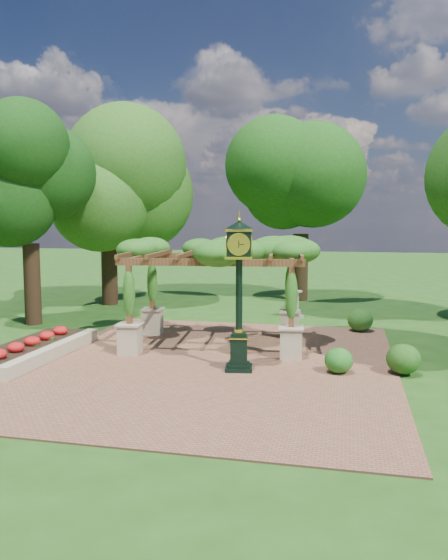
# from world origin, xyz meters

# --- Properties ---
(ground) EXTENTS (120.00, 120.00, 0.00)m
(ground) POSITION_xyz_m (0.00, 0.00, 0.00)
(ground) COLOR #1E4714
(ground) RESTS_ON ground
(brick_plaza) EXTENTS (10.00, 12.00, 0.04)m
(brick_plaza) POSITION_xyz_m (0.00, 1.00, 0.02)
(brick_plaza) COLOR brown
(brick_plaza) RESTS_ON ground
(border_wall) EXTENTS (0.35, 5.00, 0.40)m
(border_wall) POSITION_xyz_m (-4.60, 0.50, 0.20)
(border_wall) COLOR #C6B793
(border_wall) RESTS_ON ground
(flower_bed) EXTENTS (1.50, 5.00, 0.36)m
(flower_bed) POSITION_xyz_m (-5.50, 0.50, 0.18)
(flower_bed) COLOR red
(flower_bed) RESTS_ON ground
(pedestal_clock) EXTENTS (0.91, 0.91, 4.03)m
(pedestal_clock) POSITION_xyz_m (0.89, 0.38, 2.41)
(pedestal_clock) COLOR black
(pedestal_clock) RESTS_ON brick_plaza
(pergola) EXTENTS (5.88, 4.07, 3.48)m
(pergola) POSITION_xyz_m (-0.43, 3.14, 2.86)
(pergola) COLOR tan
(pergola) RESTS_ON brick_plaza
(sundial) EXTENTS (0.80, 0.80, 1.12)m
(sundial) POSITION_xyz_m (1.56, 8.93, 0.49)
(sundial) COLOR gray
(sundial) RESTS_ON ground
(shrub_front) EXTENTS (0.77, 0.77, 0.66)m
(shrub_front) POSITION_xyz_m (3.48, 0.65, 0.37)
(shrub_front) COLOR #1F5F1B
(shrub_front) RESTS_ON brick_plaza
(shrub_mid) EXTENTS (1.14, 1.14, 0.79)m
(shrub_mid) POSITION_xyz_m (5.11, 0.94, 0.43)
(shrub_mid) COLOR #204B15
(shrub_mid) RESTS_ON brick_plaza
(shrub_back) EXTENTS (1.12, 1.12, 0.81)m
(shrub_back) POSITION_xyz_m (4.13, 6.40, 0.44)
(shrub_back) COLOR #255919
(shrub_back) RESTS_ON brick_plaza
(tree_west_near) EXTENTS (3.49, 3.49, 8.05)m
(tree_west_near) POSITION_xyz_m (-8.20, 5.22, 5.51)
(tree_west_near) COLOR #362215
(tree_west_near) RESTS_ON ground
(tree_west_far) EXTENTS (5.16, 5.16, 8.22)m
(tree_west_far) POSITION_xyz_m (-7.46, 10.60, 5.65)
(tree_west_far) COLOR #311F13
(tree_west_far) RESTS_ON ground
(tree_north) EXTENTS (4.86, 4.86, 8.64)m
(tree_north) POSITION_xyz_m (1.32, 14.07, 5.93)
(tree_north) COLOR #302113
(tree_north) RESTS_ON ground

